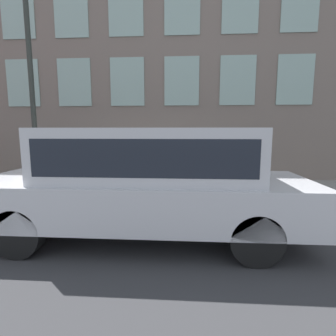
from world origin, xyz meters
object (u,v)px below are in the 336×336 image
person (181,164)px  street_lamp (30,65)px  parked_truck_silver_near (146,177)px  fire_hydrant (155,182)px

person → street_lamp: size_ratio=0.28×
parked_truck_silver_near → street_lamp: (2.10, 3.08, 2.28)m
person → street_lamp: 4.29m
fire_hydrant → parked_truck_silver_near: size_ratio=0.15×
parked_truck_silver_near → street_lamp: street_lamp is taller
parked_truck_silver_near → fire_hydrant: bearing=2.8°
parked_truck_silver_near → street_lamp: bearing=55.6°
fire_hydrant → person: size_ratio=0.57×
fire_hydrant → street_lamp: 4.06m
parked_truck_silver_near → street_lamp: 4.37m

